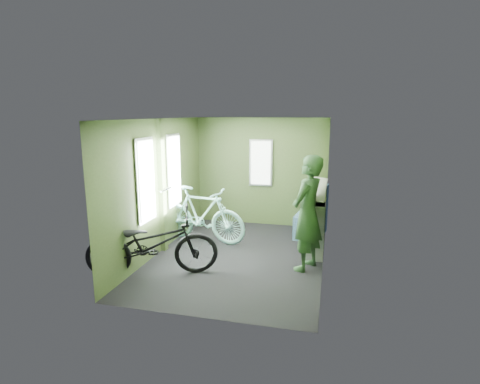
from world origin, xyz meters
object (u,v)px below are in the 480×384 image
object	(u,v)px
bicycle_black	(154,276)
passenger	(307,213)
bench_seat	(312,221)
waste_box	(316,231)
bicycle_mint	(202,241)

from	to	relation	value
bicycle_black	passenger	distance (m)	2.50
passenger	bench_seat	world-z (taller)	passenger
bicycle_black	waste_box	xyz separation A→B (m)	(2.30, 1.32, 0.47)
passenger	bench_seat	size ratio (longest dim) A/B	1.82
bicycle_black	passenger	size ratio (longest dim) A/B	1.08
bicycle_mint	bicycle_black	bearing A→B (deg)	-175.54
bicycle_mint	waste_box	bearing A→B (deg)	-87.47
bicycle_black	bench_seat	bearing A→B (deg)	-62.90
waste_box	bicycle_mint	bearing A→B (deg)	171.60
bicycle_black	passenger	xyz separation A→B (m)	(2.18, 0.82, 0.90)
passenger	bicycle_black	bearing A→B (deg)	-46.36
bicycle_mint	bench_seat	xyz separation A→B (m)	(2.00, 0.88, 0.29)
bicycle_mint	bench_seat	distance (m)	2.21
bicycle_mint	bench_seat	size ratio (longest dim) A/B	1.81
bicycle_black	bench_seat	distance (m)	3.34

